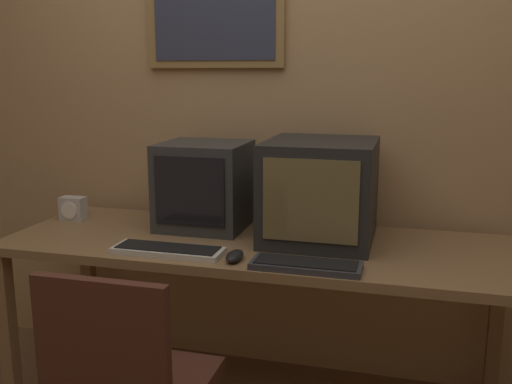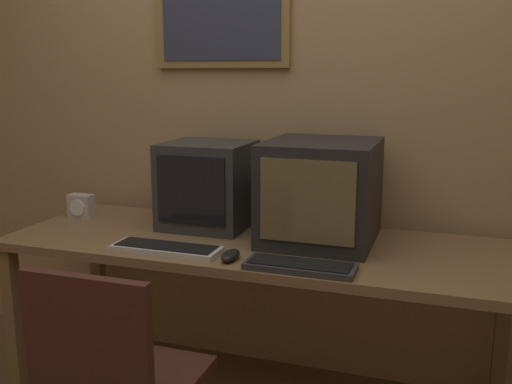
% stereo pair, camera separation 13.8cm
% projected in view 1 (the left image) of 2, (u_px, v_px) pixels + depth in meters
% --- Properties ---
extents(wall_back, '(8.00, 0.08, 2.60)m').
position_uv_depth(wall_back, '(281.00, 97.00, 2.59)').
color(wall_back, tan).
rests_on(wall_back, ground_plane).
extents(desk, '(2.04, 0.71, 0.75)m').
position_uv_depth(desk, '(256.00, 258.00, 2.31)').
color(desk, olive).
rests_on(desk, ground_plane).
extents(monitor_left, '(0.36, 0.35, 0.37)m').
position_uv_depth(monitor_left, '(204.00, 185.00, 2.47)').
color(monitor_left, '#333333').
rests_on(monitor_left, desk).
extents(monitor_right, '(0.43, 0.48, 0.40)m').
position_uv_depth(monitor_right, '(320.00, 190.00, 2.28)').
color(monitor_right, black).
rests_on(monitor_right, desk).
extents(keyboard_main, '(0.42, 0.14, 0.03)m').
position_uv_depth(keyboard_main, '(168.00, 250.00, 2.13)').
color(keyboard_main, beige).
rests_on(keyboard_main, desk).
extents(keyboard_side, '(0.38, 0.14, 0.03)m').
position_uv_depth(keyboard_side, '(306.00, 265.00, 1.97)').
color(keyboard_side, '#333338').
rests_on(keyboard_side, desk).
extents(mouse_near_keyboard, '(0.06, 0.12, 0.04)m').
position_uv_depth(mouse_near_keyboard, '(235.00, 256.00, 2.05)').
color(mouse_near_keyboard, black).
rests_on(mouse_near_keyboard, desk).
extents(desk_clock, '(0.11, 0.07, 0.11)m').
position_uv_depth(desk_clock, '(73.00, 209.00, 2.61)').
color(desk_clock, '#B7B2AD').
rests_on(desk_clock, desk).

